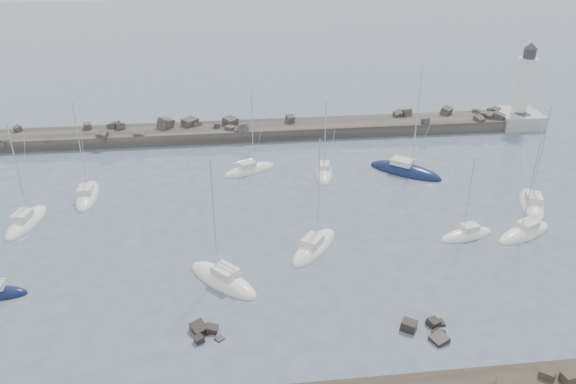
{
  "coord_description": "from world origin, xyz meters",
  "views": [
    {
      "loc": [
        -2.2,
        -47.41,
        32.57
      ],
      "look_at": [
        4.77,
        12.0,
        2.59
      ],
      "focal_mm": 35.0,
      "sensor_mm": 36.0,
      "label": 1
    }
  ],
  "objects_px": {
    "sailboat_11": "(524,233)",
    "sailboat_7": "(314,247)",
    "sailboat_1": "(87,196)",
    "sailboat_4": "(250,170)",
    "sailboat_9": "(466,235)",
    "sailboat_5": "(223,280)",
    "lighthouse": "(519,107)",
    "sailboat_6": "(324,173)",
    "sailboat_10": "(531,205)",
    "sailboat_8": "(405,171)",
    "sailboat_3": "(26,223)"
  },
  "relations": [
    {
      "from": "lighthouse",
      "to": "sailboat_3",
      "type": "height_order",
      "value": "lighthouse"
    },
    {
      "from": "sailboat_5",
      "to": "sailboat_7",
      "type": "relative_size",
      "value": 1.05
    },
    {
      "from": "sailboat_3",
      "to": "sailboat_9",
      "type": "relative_size",
      "value": 1.23
    },
    {
      "from": "sailboat_6",
      "to": "sailboat_9",
      "type": "relative_size",
      "value": 1.11
    },
    {
      "from": "sailboat_5",
      "to": "sailboat_4",
      "type": "bearing_deg",
      "value": 81.1
    },
    {
      "from": "sailboat_8",
      "to": "sailboat_10",
      "type": "bearing_deg",
      "value": -42.32
    },
    {
      "from": "lighthouse",
      "to": "sailboat_3",
      "type": "bearing_deg",
      "value": -160.68
    },
    {
      "from": "sailboat_1",
      "to": "sailboat_6",
      "type": "distance_m",
      "value": 31.32
    },
    {
      "from": "lighthouse",
      "to": "sailboat_5",
      "type": "xyz_separation_m",
      "value": [
        -50.25,
        -39.66,
        -2.94
      ]
    },
    {
      "from": "sailboat_6",
      "to": "sailboat_11",
      "type": "height_order",
      "value": "sailboat_11"
    },
    {
      "from": "sailboat_11",
      "to": "sailboat_7",
      "type": "bearing_deg",
      "value": -179.57
    },
    {
      "from": "sailboat_1",
      "to": "sailboat_10",
      "type": "bearing_deg",
      "value": -9.14
    },
    {
      "from": "sailboat_3",
      "to": "sailboat_6",
      "type": "relative_size",
      "value": 1.11
    },
    {
      "from": "lighthouse",
      "to": "sailboat_6",
      "type": "bearing_deg",
      "value": -156.16
    },
    {
      "from": "sailboat_6",
      "to": "sailboat_10",
      "type": "relative_size",
      "value": 0.85
    },
    {
      "from": "sailboat_5",
      "to": "sailboat_11",
      "type": "height_order",
      "value": "sailboat_5"
    },
    {
      "from": "sailboat_9",
      "to": "sailboat_5",
      "type": "bearing_deg",
      "value": -168.67
    },
    {
      "from": "sailboat_8",
      "to": "sailboat_9",
      "type": "xyz_separation_m",
      "value": [
        1.63,
        -17.49,
        -0.02
      ]
    },
    {
      "from": "lighthouse",
      "to": "sailboat_7",
      "type": "bearing_deg",
      "value": -139.33
    },
    {
      "from": "sailboat_1",
      "to": "sailboat_8",
      "type": "bearing_deg",
      "value": 3.45
    },
    {
      "from": "sailboat_5",
      "to": "sailboat_6",
      "type": "xyz_separation_m",
      "value": [
        14.22,
        23.74,
        -0.02
      ]
    },
    {
      "from": "sailboat_6",
      "to": "sailboat_10",
      "type": "height_order",
      "value": "sailboat_10"
    },
    {
      "from": "lighthouse",
      "to": "sailboat_9",
      "type": "bearing_deg",
      "value": -124.0
    },
    {
      "from": "sailboat_1",
      "to": "sailboat_11",
      "type": "height_order",
      "value": "sailboat_1"
    },
    {
      "from": "sailboat_5",
      "to": "sailboat_11",
      "type": "relative_size",
      "value": 1.11
    },
    {
      "from": "sailboat_9",
      "to": "sailboat_11",
      "type": "distance_m",
      "value": 6.68
    },
    {
      "from": "lighthouse",
      "to": "sailboat_1",
      "type": "height_order",
      "value": "lighthouse"
    },
    {
      "from": "sailboat_4",
      "to": "sailboat_10",
      "type": "height_order",
      "value": "sailboat_10"
    },
    {
      "from": "sailboat_8",
      "to": "sailboat_9",
      "type": "height_order",
      "value": "sailboat_8"
    },
    {
      "from": "sailboat_6",
      "to": "sailboat_7",
      "type": "relative_size",
      "value": 0.87
    },
    {
      "from": "sailboat_7",
      "to": "sailboat_11",
      "type": "xyz_separation_m",
      "value": [
        24.0,
        0.18,
        -0.0
      ]
    },
    {
      "from": "sailboat_3",
      "to": "sailboat_10",
      "type": "bearing_deg",
      "value": -2.45
    },
    {
      "from": "sailboat_5",
      "to": "lighthouse",
      "type": "bearing_deg",
      "value": 38.28
    },
    {
      "from": "sailboat_1",
      "to": "sailboat_4",
      "type": "bearing_deg",
      "value": 14.62
    },
    {
      "from": "sailboat_8",
      "to": "sailboat_6",
      "type": "bearing_deg",
      "value": 175.95
    },
    {
      "from": "sailboat_3",
      "to": "sailboat_8",
      "type": "relative_size",
      "value": 0.79
    },
    {
      "from": "lighthouse",
      "to": "sailboat_7",
      "type": "height_order",
      "value": "lighthouse"
    },
    {
      "from": "lighthouse",
      "to": "sailboat_4",
      "type": "distance_m",
      "value": 48.32
    },
    {
      "from": "sailboat_6",
      "to": "sailboat_7",
      "type": "distance_m",
      "value": 19.29
    },
    {
      "from": "sailboat_3",
      "to": "sailboat_11",
      "type": "height_order",
      "value": "sailboat_3"
    },
    {
      "from": "sailboat_10",
      "to": "sailboat_8",
      "type": "bearing_deg",
      "value": 137.68
    },
    {
      "from": "sailboat_7",
      "to": "sailboat_11",
      "type": "distance_m",
      "value": 24.0
    },
    {
      "from": "sailboat_8",
      "to": "sailboat_5",
      "type": "bearing_deg",
      "value": -138.09
    },
    {
      "from": "sailboat_10",
      "to": "sailboat_11",
      "type": "height_order",
      "value": "sailboat_10"
    },
    {
      "from": "lighthouse",
      "to": "sailboat_5",
      "type": "bearing_deg",
      "value": -141.72
    },
    {
      "from": "sailboat_3",
      "to": "sailboat_9",
      "type": "bearing_deg",
      "value": -9.88
    },
    {
      "from": "lighthouse",
      "to": "sailboat_5",
      "type": "relative_size",
      "value": 1.04
    },
    {
      "from": "sailboat_8",
      "to": "sailboat_10",
      "type": "height_order",
      "value": "sailboat_8"
    },
    {
      "from": "sailboat_1",
      "to": "sailboat_8",
      "type": "height_order",
      "value": "sailboat_8"
    },
    {
      "from": "sailboat_9",
      "to": "sailboat_6",
      "type": "bearing_deg",
      "value": 125.31
    }
  ]
}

